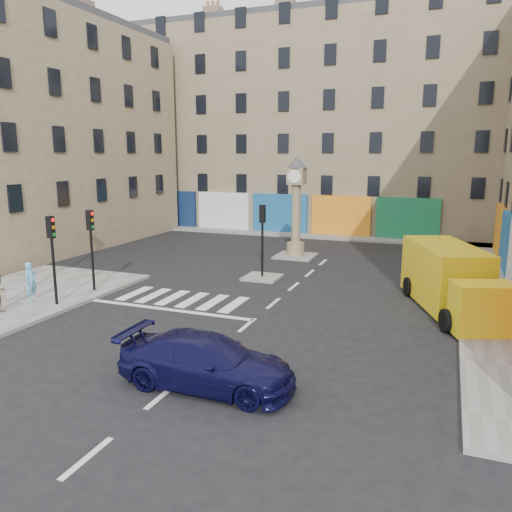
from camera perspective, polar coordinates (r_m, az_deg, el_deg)
The scene contains 14 objects.
ground at distance 18.05m, azimuth -2.20°, elevation -8.88°, with size 120.00×120.00×0.00m, color black.
sidewalk_right at distance 26.35m, azimuth 24.78°, elevation -3.23°, with size 2.60×30.00×0.15m, color gray.
sidewalk_far at distance 39.71m, azimuth 5.15°, elevation 2.42°, with size 32.00×2.40×0.15m, color gray.
island_near at distance 25.86m, azimuth 0.72°, elevation -2.45°, with size 1.80×1.80×0.12m, color gray.
island_far at distance 31.42m, azimuth 4.53°, elevation 0.00°, with size 2.40×2.40×0.12m, color gray.
building_far at distance 44.89m, azimuth 7.46°, elevation 14.19°, with size 32.00×10.00×17.00m, color #8F795F.
building_left at distance 37.70m, azimuth -22.52°, elevation 12.46°, with size 8.00×20.00×15.00m, color #9B8B65.
traffic_light_left_near at distance 22.06m, azimuth -22.27°, elevation 1.07°, with size 0.28×0.22×3.70m.
traffic_light_left_far at distance 23.83m, azimuth -18.35°, elevation 2.05°, with size 0.28×0.22×3.70m.
traffic_light_island at distance 25.37m, azimuth 0.73°, elevation 3.10°, with size 0.28×0.22×3.70m.
clock_pillar at distance 30.91m, azimuth 4.63°, elevation 6.35°, with size 1.20×1.20×6.10m.
navy_sedan at distance 14.01m, azimuth -5.67°, elevation -11.93°, with size 2.02×4.98×1.45m, color black.
yellow_van at distance 21.90m, azimuth 21.31°, elevation -2.51°, with size 4.43×7.40×2.59m.
pedestrian_blue at distance 23.25m, azimuth -24.32°, elevation -2.70°, with size 0.62×0.40×1.69m, color #61AADF.
Camera 1 is at (6.72, -15.54, 6.26)m, focal length 35.00 mm.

